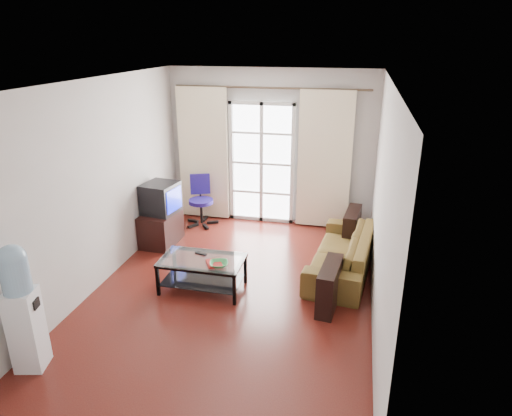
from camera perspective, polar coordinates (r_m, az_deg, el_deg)
The scene contains 20 objects.
floor at distance 6.16m, azimuth -3.00°, elevation -10.39°, with size 5.20×5.20×0.00m, color maroon.
ceiling at distance 5.30m, azimuth -3.56°, elevation 15.49°, with size 5.20×5.20×0.00m, color white.
wall_back at distance 8.02m, azimuth 1.85°, elevation 7.52°, with size 3.60×0.02×2.70m, color beige.
wall_front at distance 3.40m, azimuth -15.55°, elevation -12.62°, with size 3.60×0.02×2.70m, color beige.
wall_left at distance 6.30m, azimuth -19.22°, elevation 2.66°, with size 0.02×5.20×2.70m, color beige.
wall_right at distance 5.40m, azimuth 15.46°, elevation 0.13°, with size 0.02×5.20×2.70m, color beige.
french_door at distance 8.06m, azimuth 0.70°, elevation 5.58°, with size 1.16×0.06×2.15m.
curtain_rod at distance 7.75m, azimuth 1.80°, elevation 14.78°, with size 0.04×0.04×3.30m, color #4C3F2D.
curtain_left at distance 8.25m, azimuth -6.59°, elevation 6.69°, with size 0.90×0.07×2.35m, color #FFF4CD.
curtain_right at distance 7.82m, azimuth 8.55°, elevation 5.82°, with size 0.90×0.07×2.35m, color #FFF4CD.
radiator at distance 8.11m, azimuth 7.19°, elevation -0.02°, with size 0.64×0.12×0.64m, color #9E9EA1.
sofa at distance 6.66m, azimuth 10.72°, elevation -5.45°, with size 0.97×2.02×0.57m, color brown.
coffee_table at distance 6.12m, azimuth -6.72°, elevation -7.68°, with size 1.09×0.62×0.44m.
bowl at distance 5.84m, azimuth -4.66°, elevation -7.01°, with size 0.29×0.29×0.06m, color #338D43.
book at distance 5.88m, azimuth -6.14°, elevation -7.02°, with size 0.28×0.31×0.02m, color maroon.
remote at distance 6.17m, azimuth -6.92°, elevation -5.68°, with size 0.16×0.05×0.02m, color black.
tv_stand at distance 7.55m, azimuth -11.78°, elevation -2.45°, with size 0.48×0.73×0.53m, color black.
crt_tv at distance 7.39m, azimuth -11.98°, elevation 1.26°, with size 0.59×0.59×0.48m.
task_chair at distance 8.21m, azimuth -6.84°, elevation -0.27°, with size 0.78×0.78×0.88m.
water_cooler at distance 5.08m, azimuth -27.24°, elevation -10.83°, with size 0.33×0.33×1.37m.
Camera 1 is at (1.47, -5.07, 3.18)m, focal length 32.00 mm.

